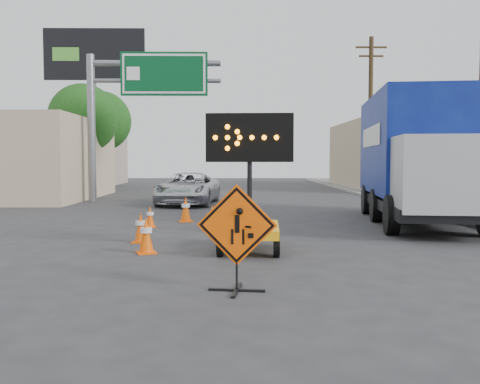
{
  "coord_description": "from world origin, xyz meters",
  "views": [
    {
      "loc": [
        0.09,
        -6.97,
        1.96
      ],
      "look_at": [
        0.22,
        3.8,
        1.31
      ],
      "focal_mm": 40.0,
      "sensor_mm": 36.0,
      "label": 1
    }
  ],
  "objects_px": {
    "arrow_board": "(250,220)",
    "box_truck": "(416,164)",
    "construction_sign": "(237,235)",
    "pickup_truck": "(188,188)"
  },
  "relations": [
    {
      "from": "arrow_board",
      "to": "box_truck",
      "type": "bearing_deg",
      "value": 47.57
    },
    {
      "from": "construction_sign",
      "to": "pickup_truck",
      "type": "height_order",
      "value": "construction_sign"
    },
    {
      "from": "construction_sign",
      "to": "arrow_board",
      "type": "distance_m",
      "value": 3.57
    },
    {
      "from": "pickup_truck",
      "to": "box_truck",
      "type": "height_order",
      "value": "box_truck"
    },
    {
      "from": "construction_sign",
      "to": "arrow_board",
      "type": "relative_size",
      "value": 0.54
    },
    {
      "from": "box_truck",
      "to": "pickup_truck",
      "type": "bearing_deg",
      "value": 145.19
    },
    {
      "from": "pickup_truck",
      "to": "box_truck",
      "type": "distance_m",
      "value": 10.41
    },
    {
      "from": "arrow_board",
      "to": "pickup_truck",
      "type": "distance_m",
      "value": 12.3
    },
    {
      "from": "arrow_board",
      "to": "box_truck",
      "type": "relative_size",
      "value": 0.34
    },
    {
      "from": "box_truck",
      "to": "arrow_board",
      "type": "bearing_deg",
      "value": -128.63
    }
  ]
}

